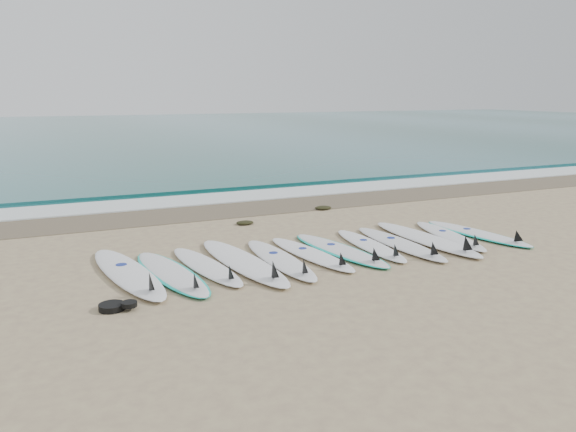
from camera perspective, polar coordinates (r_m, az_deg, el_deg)
name	(u,v)px	position (r m, az deg, el deg)	size (l,w,h in m)	color
ground	(326,254)	(9.48, 3.87, -3.86)	(120.00, 120.00, 0.00)	tan
ocean	(106,131)	(40.85, -18.00, 8.18)	(120.00, 55.00, 0.03)	#1C6265
wet_sand_band	(244,208)	(13.14, -4.45, 0.79)	(120.00, 1.80, 0.01)	brown
foam_band	(226,198)	(14.44, -6.31, 1.87)	(120.00, 1.40, 0.04)	silver
wave_crest	(210,188)	(15.85, -7.96, 2.88)	(120.00, 1.00, 0.10)	#1C6265
surfboard_0	(129,273)	(8.61, -15.87, -5.59)	(1.04, 2.93, 0.37)	white
surfboard_1	(172,273)	(8.50, -11.72, -5.70)	(0.98, 2.58, 0.32)	silver
surfboard_2	(207,266)	(8.72, -8.19, -5.08)	(0.83, 2.39, 0.30)	white
surfboard_3	(244,262)	(8.83, -4.45, -4.68)	(0.90, 2.96, 0.37)	white
surfboard_4	(281,260)	(8.96, -0.70, -4.44)	(0.54, 2.51, 0.32)	white
surfboard_5	(312,254)	(9.27, 2.50, -3.88)	(0.80, 2.40, 0.30)	white
surfboard_6	(341,250)	(9.56, 5.40, -3.45)	(0.96, 2.54, 0.31)	white
surfboard_7	(371,245)	(9.89, 8.48, -2.97)	(0.59, 2.32, 0.29)	white
surfboard_8	(402,244)	(10.07, 11.46, -2.77)	(0.57, 2.55, 0.33)	silver
surfboard_9	(428,239)	(10.47, 14.02, -2.27)	(0.72, 2.86, 0.36)	white
surfboard_10	(451,236)	(10.85, 16.20, -1.94)	(0.83, 2.38, 0.30)	white
surfboard_11	(478,233)	(11.22, 18.77, -1.68)	(0.94, 2.46, 0.31)	white
seaweed_near	(245,223)	(11.57, -4.40, -0.67)	(0.37, 0.29, 0.07)	black
seaweed_far	(323,208)	(13.03, 3.60, 0.85)	(0.40, 0.31, 0.08)	black
leash_coil	(116,306)	(7.41, -17.11, -8.75)	(0.46, 0.36, 0.11)	black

